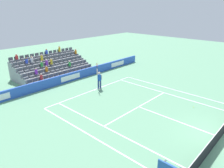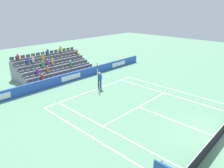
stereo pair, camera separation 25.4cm
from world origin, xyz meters
name	(u,v)px [view 1 (the left image)]	position (x,y,z in m)	size (l,w,h in m)	color
ground_plane	(221,137)	(0.00, 0.00, 0.00)	(80.00, 80.00, 0.00)	#669E77
line_baseline	(94,90)	(0.00, -11.89, 0.00)	(10.97, 0.10, 0.01)	white
line_service	(139,107)	(0.00, -6.40, 0.00)	(8.23, 0.10, 0.01)	white
line_centre_service	(174,120)	(0.00, -3.20, 0.00)	(0.10, 6.40, 0.01)	white
line_singles_sideline_left	(109,129)	(4.12, -5.95, 0.00)	(0.10, 11.89, 0.01)	white
line_singles_sideline_right	(168,94)	(-4.12, -5.95, 0.00)	(0.10, 11.89, 0.01)	white
line_doubles_sideline_left	(94,137)	(5.49, -5.95, 0.00)	(0.10, 11.89, 0.01)	white
line_doubles_sideline_right	(175,90)	(-5.49, -5.95, 0.00)	(0.10, 11.89, 0.01)	white
line_centre_mark	(94,90)	(0.00, -11.79, 0.00)	(0.10, 0.20, 0.01)	white
sponsor_barrier	(70,77)	(0.00, -15.71, 0.48)	(23.54, 0.22, 0.96)	blue
tennis_net	(222,131)	(0.00, 0.00, 0.49)	(11.97, 0.10, 1.07)	#33383D
tennis_player	(99,79)	(-0.62, -11.71, 0.99)	(0.51, 0.41, 2.85)	navy
stadium_stand	(52,68)	(0.01, -19.28, 0.82)	(8.68, 4.75, 3.04)	gray
loose_tennis_ball	(193,107)	(-2.98, -3.02, 0.03)	(0.07, 0.07, 0.07)	#D1E533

